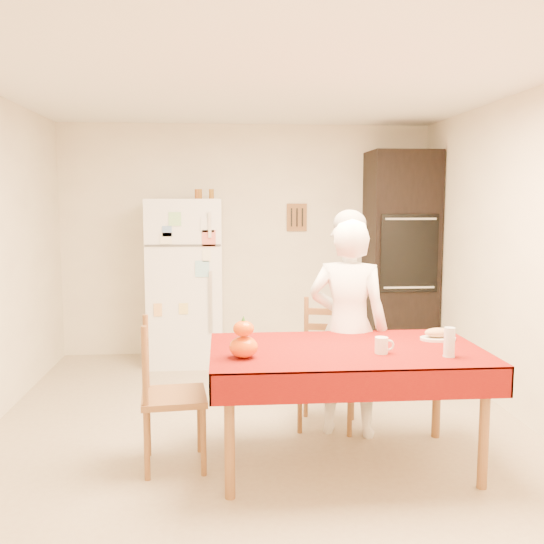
{
  "coord_description": "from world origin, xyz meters",
  "views": [
    {
      "loc": [
        -0.27,
        -4.38,
        1.68
      ],
      "look_at": [
        0.11,
        0.2,
        1.14
      ],
      "focal_mm": 40.0,
      "sensor_mm": 36.0,
      "label": 1
    }
  ],
  "objects": [
    {
      "name": "floor",
      "position": [
        0.0,
        0.0,
        0.0
      ],
      "size": [
        4.5,
        4.5,
        0.0
      ],
      "primitive_type": "plane",
      "color": "tan",
      "rests_on": "ground"
    },
    {
      "name": "room_shell",
      "position": [
        0.0,
        0.0,
        1.62
      ],
      "size": [
        4.02,
        4.52,
        2.51
      ],
      "color": "white",
      "rests_on": "ground"
    },
    {
      "name": "refrigerator",
      "position": [
        -0.65,
        1.88,
        0.85
      ],
      "size": [
        0.75,
        0.74,
        1.7
      ],
      "color": "white",
      "rests_on": "floor"
    },
    {
      "name": "oven_cabinet",
      "position": [
        1.63,
        1.93,
        1.1
      ],
      "size": [
        0.7,
        0.62,
        2.2
      ],
      "color": "black",
      "rests_on": "floor"
    },
    {
      "name": "dining_table",
      "position": [
        0.5,
        -0.72,
        0.69
      ],
      "size": [
        1.7,
        1.0,
        0.76
      ],
      "color": "brown",
      "rests_on": "floor"
    },
    {
      "name": "chair_far",
      "position": [
        0.52,
        0.01,
        0.51
      ],
      "size": [
        0.51,
        0.5,
        0.95
      ],
      "rotation": [
        0.0,
        0.0,
        -0.27
      ],
      "color": "brown",
      "rests_on": "floor"
    },
    {
      "name": "chair_left",
      "position": [
        -0.65,
        -0.65,
        0.51
      ],
      "size": [
        0.44,
        0.46,
        0.95
      ],
      "rotation": [
        0.0,
        0.0,
        1.67
      ],
      "color": "brown",
      "rests_on": "floor"
    },
    {
      "name": "seated_woman",
      "position": [
        0.62,
        -0.2,
        0.78
      ],
      "size": [
        0.66,
        0.54,
        1.56
      ],
      "primitive_type": "imported",
      "rotation": [
        0.0,
        0.0,
        2.82
      ],
      "color": "white",
      "rests_on": "floor"
    },
    {
      "name": "coffee_mug",
      "position": [
        0.68,
        -0.87,
        0.81
      ],
      "size": [
        0.08,
        0.08,
        0.1
      ],
      "primitive_type": "cylinder",
      "color": "white",
      "rests_on": "dining_table"
    },
    {
      "name": "pumpkin_lower",
      "position": [
        -0.15,
        -0.89,
        0.83
      ],
      "size": [
        0.17,
        0.17,
        0.13
      ],
      "primitive_type": "ellipsoid",
      "color": "#DA4C05",
      "rests_on": "dining_table"
    },
    {
      "name": "pumpkin_upper",
      "position": [
        -0.15,
        -0.89,
        0.94
      ],
      "size": [
        0.12,
        0.12,
        0.09
      ],
      "primitive_type": "ellipsoid",
      "color": "#E54E05",
      "rests_on": "pumpkin_lower"
    },
    {
      "name": "wine_glass",
      "position": [
        1.07,
        -0.97,
        0.85
      ],
      "size": [
        0.07,
        0.07,
        0.18
      ],
      "primitive_type": "cylinder",
      "color": "silver",
      "rests_on": "dining_table"
    },
    {
      "name": "bread_plate",
      "position": [
        1.15,
        -0.55,
        0.77
      ],
      "size": [
        0.24,
        0.24,
        0.02
      ],
      "primitive_type": "cylinder",
      "color": "silver",
      "rests_on": "dining_table"
    },
    {
      "name": "bread_loaf",
      "position": [
        1.15,
        -0.55,
        0.81
      ],
      "size": [
        0.18,
        0.1,
        0.06
      ],
      "primitive_type": "ellipsoid",
      "color": "#A47D50",
      "rests_on": "bread_plate"
    },
    {
      "name": "spice_jar_left",
      "position": [
        -0.52,
        1.93,
        1.75
      ],
      "size": [
        0.05,
        0.05,
        0.1
      ],
      "primitive_type": "cylinder",
      "color": "brown",
      "rests_on": "refrigerator"
    },
    {
      "name": "spice_jar_mid",
      "position": [
        -0.5,
        1.93,
        1.75
      ],
      "size": [
        0.05,
        0.05,
        0.1
      ],
      "primitive_type": "cylinder",
      "color": "brown",
      "rests_on": "refrigerator"
    },
    {
      "name": "spice_jar_right",
      "position": [
        -0.38,
        1.93,
        1.75
      ],
      "size": [
        0.05,
        0.05,
        0.1
      ],
      "primitive_type": "cylinder",
      "color": "#975F1B",
      "rests_on": "refrigerator"
    }
  ]
}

